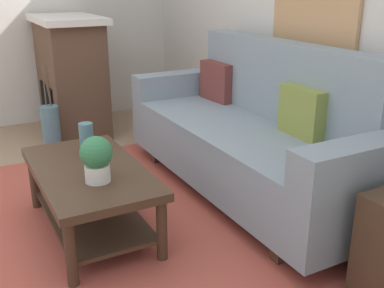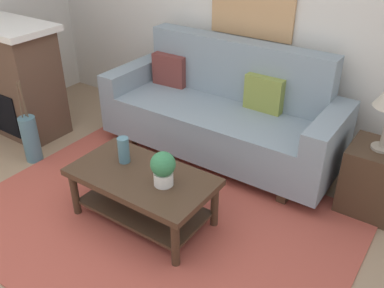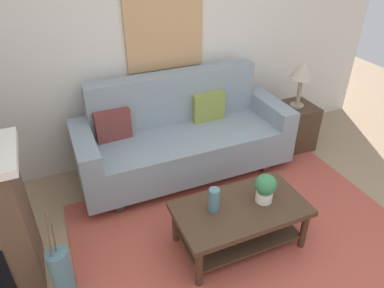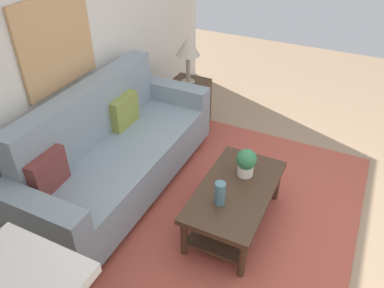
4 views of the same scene
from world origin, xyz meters
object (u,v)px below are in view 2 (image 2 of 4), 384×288
(couch, at_px, (222,114))
(potted_plant_tabletop, at_px, (163,168))
(throw_pillow_maroon, at_px, (170,70))
(throw_pillow_olive, at_px, (264,94))
(side_table, at_px, (373,179))
(floor_vase, at_px, (31,139))
(coffee_table, at_px, (143,187))
(tabletop_vase, at_px, (124,150))
(fireplace, at_px, (16,79))

(couch, bearing_deg, potted_plant_tabletop, -78.85)
(throw_pillow_maroon, distance_m, throw_pillow_olive, 1.07)
(throw_pillow_maroon, relative_size, throw_pillow_olive, 1.00)
(side_table, xyz_separation_m, floor_vase, (-2.86, -1.08, -0.05))
(floor_vase, bearing_deg, potted_plant_tabletop, -2.72)
(throw_pillow_maroon, xyz_separation_m, throw_pillow_olive, (1.07, 0.00, 0.00))
(coffee_table, distance_m, tabletop_vase, 0.32)
(floor_vase, bearing_deg, fireplace, 149.04)
(coffee_table, bearing_deg, side_table, 39.21)
(tabletop_vase, height_order, side_table, tabletop_vase)
(potted_plant_tabletop, xyz_separation_m, side_table, (1.20, 1.16, -0.29))
(tabletop_vase, bearing_deg, couch, 80.38)
(tabletop_vase, relative_size, potted_plant_tabletop, 0.80)
(throw_pillow_maroon, bearing_deg, potted_plant_tabletop, -54.70)
(couch, relative_size, floor_vase, 4.99)
(coffee_table, distance_m, floor_vase, 1.46)
(throw_pillow_maroon, height_order, potted_plant_tabletop, throw_pillow_maroon)
(fireplace, relative_size, floor_vase, 2.55)
(fireplace, bearing_deg, potted_plant_tabletop, -10.89)
(throw_pillow_maroon, relative_size, coffee_table, 0.33)
(throw_pillow_maroon, distance_m, side_table, 2.19)
(throw_pillow_maroon, height_order, tabletop_vase, throw_pillow_maroon)
(couch, bearing_deg, floor_vase, -141.34)
(potted_plant_tabletop, bearing_deg, throw_pillow_olive, 85.09)
(side_table, bearing_deg, potted_plant_tabletop, -135.98)
(potted_plant_tabletop, height_order, fireplace, fireplace)
(throw_pillow_olive, bearing_deg, side_table, -9.90)
(couch, xyz_separation_m, throw_pillow_maroon, (-0.71, 0.13, 0.25))
(side_table, height_order, fireplace, fireplace)
(couch, distance_m, floor_vase, 1.84)
(throw_pillow_olive, relative_size, tabletop_vase, 1.72)
(throw_pillow_maroon, xyz_separation_m, fireplace, (-1.31, -0.91, -0.09))
(throw_pillow_olive, xyz_separation_m, floor_vase, (-1.78, -1.27, -0.45))
(throw_pillow_olive, bearing_deg, couch, -160.59)
(throw_pillow_maroon, height_order, fireplace, fireplace)
(tabletop_vase, xyz_separation_m, potted_plant_tabletop, (0.44, -0.07, 0.04))
(throw_pillow_olive, bearing_deg, potted_plant_tabletop, -94.91)
(side_table, distance_m, fireplace, 3.54)
(couch, bearing_deg, throw_pillow_olive, 19.41)
(throw_pillow_olive, relative_size, coffee_table, 0.33)
(throw_pillow_olive, height_order, floor_vase, throw_pillow_olive)
(tabletop_vase, bearing_deg, potted_plant_tabletop, -8.68)
(couch, height_order, tabletop_vase, couch)
(potted_plant_tabletop, distance_m, fireplace, 2.30)
(couch, xyz_separation_m, coffee_table, (0.03, -1.21, -0.12))
(couch, xyz_separation_m, tabletop_vase, (-0.20, -1.15, 0.10))
(throw_pillow_olive, distance_m, fireplace, 2.54)
(potted_plant_tabletop, bearing_deg, floor_vase, 177.28)
(potted_plant_tabletop, bearing_deg, throw_pillow_maroon, 125.30)
(side_table, bearing_deg, throw_pillow_olive, 170.10)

